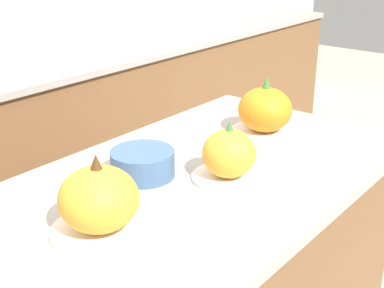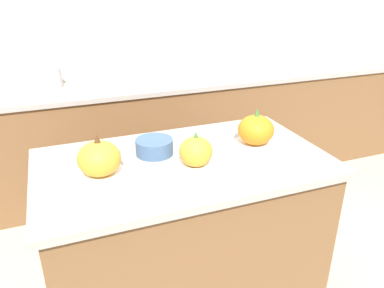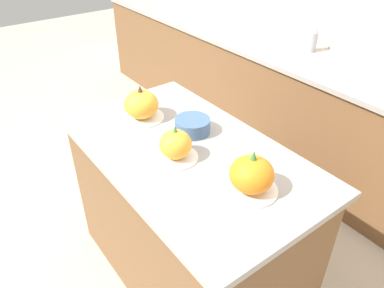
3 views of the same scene
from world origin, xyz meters
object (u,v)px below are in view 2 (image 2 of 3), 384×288
Objects in this scene: pumpkin_cake_left at (99,160)px; pumpkin_cake_center at (196,153)px; pumpkin_cake_right at (256,131)px; mixing_bowl at (154,147)px; bottle_tall at (56,74)px.

pumpkin_cake_center is at bearing -8.88° from pumpkin_cake_left.
pumpkin_cake_center is at bearing -162.71° from pumpkin_cake_right.
pumpkin_cake_left reaches higher than mixing_bowl.
mixing_bowl is (0.28, 0.13, -0.04)m from pumpkin_cake_left.
pumpkin_cake_center is 0.90× the size of pumpkin_cake_right.
pumpkin_cake_left is 0.78m from pumpkin_cake_right.
mixing_bowl is at bearing -75.05° from bottle_tall.
pumpkin_cake_right is at bearing -9.35° from mixing_bowl.
bottle_tall reaches higher than pumpkin_cake_left.
bottle_tall is at bearing 93.74° from pumpkin_cake_left.
pumpkin_cake_left is at bearing -154.24° from mixing_bowl.
pumpkin_cake_left is at bearing -176.33° from pumpkin_cake_right.
pumpkin_cake_center is (0.41, -0.06, -0.01)m from pumpkin_cake_left.
bottle_tall is (-0.10, 1.55, 0.03)m from pumpkin_cake_left.
pumpkin_cake_right reaches higher than pumpkin_cake_left.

